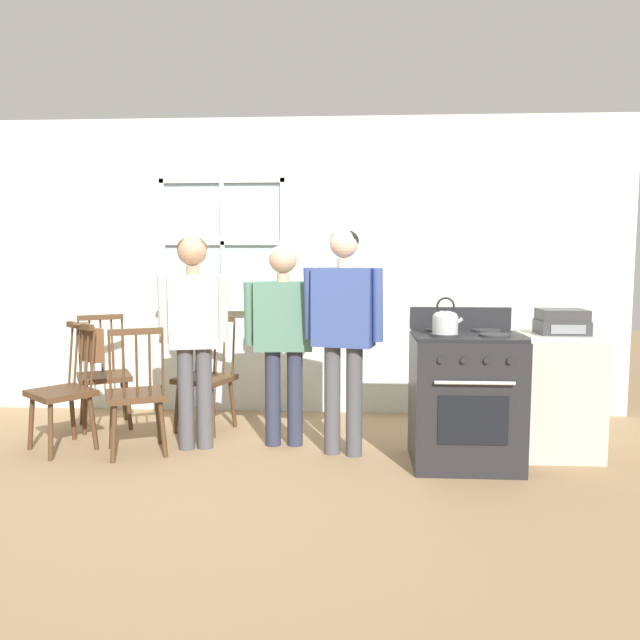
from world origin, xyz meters
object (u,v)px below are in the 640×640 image
(chair_by_window, at_px, (64,392))
(kettle, at_px, (445,321))
(chair_near_stove, at_px, (136,396))
(handbag, at_px, (92,344))
(chair_center_cluster, at_px, (206,378))
(person_teen_center, at_px, (283,324))
(stove, at_px, (465,397))
(chair_near_wall, at_px, (104,376))
(person_adult_right, at_px, (344,319))
(stereo, at_px, (562,322))
(side_counter, at_px, (558,395))
(person_elderly_left, at_px, (194,320))
(potted_plant, at_px, (204,295))

(chair_by_window, height_order, kettle, kettle)
(chair_near_stove, xyz_separation_m, handbag, (-0.44, 0.26, 0.34))
(chair_center_cluster, relative_size, chair_near_stove, 1.00)
(person_teen_center, distance_m, handbag, 1.50)
(person_teen_center, distance_m, stove, 1.44)
(chair_near_wall, bearing_deg, person_adult_right, -44.62)
(chair_center_cluster, relative_size, stove, 0.88)
(person_teen_center, relative_size, stove, 1.42)
(chair_near_wall, xyz_separation_m, stereo, (3.62, -0.56, 0.55))
(chair_near_stove, relative_size, handbag, 3.10)
(chair_by_window, xyz_separation_m, stove, (2.96, -0.14, 0.04))
(person_adult_right, xyz_separation_m, side_counter, (1.57, 0.09, -0.56))
(person_teen_center, bearing_deg, person_elderly_left, -173.38)
(person_elderly_left, xyz_separation_m, person_teen_center, (0.66, 0.12, -0.04))
(handbag, relative_size, stereo, 0.90)
(person_adult_right, height_order, handbag, person_adult_right)
(chair_by_window, distance_m, person_adult_right, 2.18)
(chair_near_wall, height_order, chair_center_cluster, same)
(stove, bearing_deg, chair_near_stove, 178.40)
(person_elderly_left, distance_m, potted_plant, 1.12)
(chair_near_wall, bearing_deg, side_counter, -36.05)
(person_adult_right, distance_m, stereo, 1.57)
(chair_by_window, height_order, stove, stove)
(chair_by_window, distance_m, potted_plant, 1.56)
(person_elderly_left, xyz_separation_m, stereo, (2.69, -0.01, 0.00))
(person_elderly_left, bearing_deg, chair_center_cluster, 80.76)
(person_elderly_left, xyz_separation_m, potted_plant, (-0.19, 1.10, 0.11))
(side_counter, bearing_deg, person_adult_right, -176.75)
(chair_center_cluster, distance_m, handbag, 0.96)
(handbag, bearing_deg, chair_near_stove, -30.67)
(kettle, distance_m, handbag, 2.70)
(kettle, relative_size, stereo, 0.73)
(chair_near_stove, xyz_separation_m, stove, (2.37, -0.07, 0.04))
(person_elderly_left, bearing_deg, stereo, -14.07)
(stove, height_order, potted_plant, potted_plant)
(chair_near_stove, height_order, potted_plant, potted_plant)
(chair_center_cluster, distance_m, person_adult_right, 1.42)
(chair_near_stove, height_order, stove, stove)
(chair_near_wall, distance_m, stove, 3.01)
(stereo, bearing_deg, kettle, -158.88)
(chair_by_window, xyz_separation_m, person_teen_center, (1.64, 0.20, 0.51))
(chair_center_cluster, height_order, person_elderly_left, person_elderly_left)
(chair_by_window, xyz_separation_m, kettle, (2.80, -0.28, 0.59))
(person_elderly_left, xyz_separation_m, handbag, (-0.83, 0.10, -0.20))
(person_elderly_left, height_order, person_adult_right, person_adult_right)
(person_teen_center, height_order, stove, person_teen_center)
(handbag, distance_m, side_counter, 3.54)
(chair_near_stove, relative_size, person_teen_center, 0.62)
(chair_near_wall, bearing_deg, chair_center_cluster, -29.88)
(chair_center_cluster, distance_m, stereo, 2.83)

